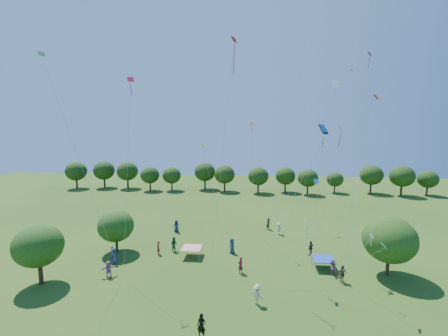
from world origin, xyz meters
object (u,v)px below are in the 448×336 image
tent_red_stripe (192,248)px  tent_blue (323,259)px  near_tree_west (38,246)px  man_in_black (201,326)px  near_tree_north (116,226)px  near_tree_east (389,240)px  red_high_kite (230,82)px  pirate_kite (322,132)px

tent_red_stripe → tent_blue: (14.60, -1.60, 0.00)m
near_tree_west → man_in_black: near_tree_west is taller
near_tree_north → near_tree_east: size_ratio=0.84×
tent_red_stripe → tent_blue: same height
man_in_black → near_tree_east: bearing=43.1°
near_tree_north → man_in_black: size_ratio=2.91×
tent_blue → red_high_kite: (-10.04, -0.09, 18.47)m
near_tree_north → pirate_kite: size_ratio=0.37×
near_tree_north → pirate_kite: 26.15m
red_high_kite → pirate_kite: bearing=9.3°
tent_blue → pirate_kite: 13.54m
near_tree_north → man_in_black: near_tree_north is taller
near_tree_east → tent_red_stripe: near_tree_east is taller
near_tree_east → tent_blue: 6.80m
tent_blue → pirate_kite: size_ratio=0.16×
man_in_black → tent_red_stripe: bearing=115.4°
near_tree_west → tent_red_stripe: (13.21, 7.47, -2.80)m
near_tree_east → near_tree_north: bearing=174.0°
pirate_kite → tent_blue: bearing=-77.3°
man_in_black → red_high_kite: 22.04m
tent_red_stripe → near_tree_north: bearing=176.7°
near_tree_west → red_high_kite: (17.77, 5.78, 15.67)m
near_tree_west → tent_red_stripe: near_tree_west is taller
near_tree_east → man_in_black: 20.59m
near_tree_north → near_tree_west: bearing=-115.7°
near_tree_west → pirate_kite: size_ratio=0.42×
pirate_kite → red_high_kite: size_ratio=0.62×
near_tree_east → red_high_kite: bearing=176.7°
near_tree_north → tent_blue: bearing=-5.1°
near_tree_west → tent_blue: size_ratio=2.66×
man_in_black → pirate_kite: pirate_kite is taller
near_tree_west → tent_blue: (27.81, 5.87, -2.80)m
tent_red_stripe → man_in_black: (3.45, -13.44, -0.15)m
near_tree_west → near_tree_east: bearing=8.1°
red_high_kite → near_tree_north: bearing=170.9°
near_tree_west → tent_red_stripe: bearing=29.5°
near_tree_west → near_tree_north: near_tree_west is taller
near_tree_west → near_tree_north: 8.91m
tent_red_stripe → man_in_black: 13.88m
tent_blue → man_in_black: size_ratio=1.24×
near_tree_west → pirate_kite: pirate_kite is taller
red_high_kite → near_tree_west: bearing=-162.0°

